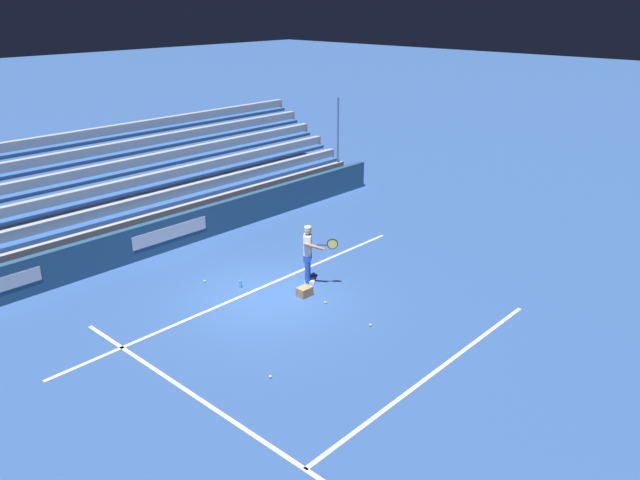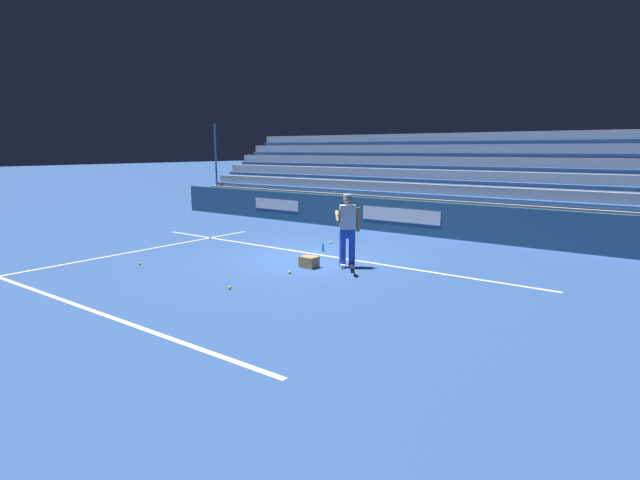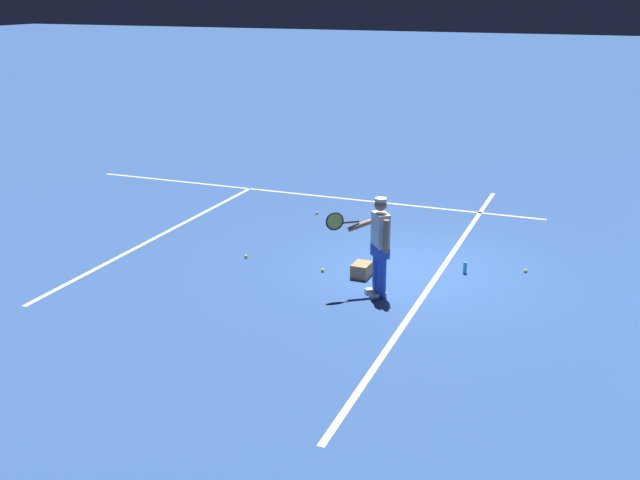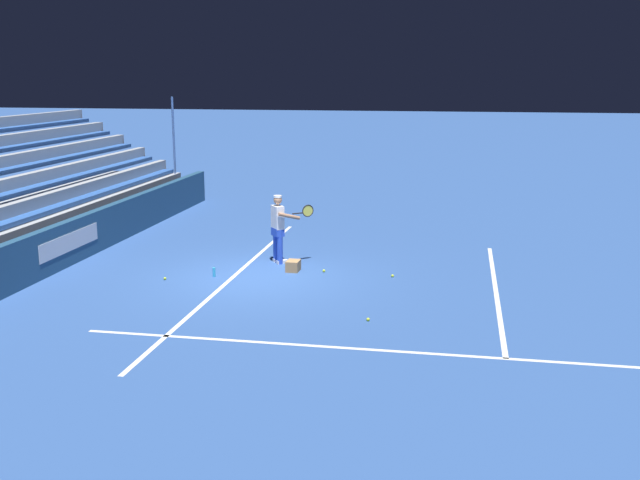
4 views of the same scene
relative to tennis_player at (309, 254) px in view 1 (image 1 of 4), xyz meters
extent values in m
plane|color=#2D5193|center=(1.50, -0.24, -0.89)|extent=(160.00, 160.00, 0.00)
cube|color=white|center=(1.50, -0.74, -0.89)|extent=(12.00, 0.10, 0.01)
cube|color=white|center=(5.61, 3.76, -0.89)|extent=(0.10, 12.00, 0.01)
cube|color=white|center=(1.50, 5.26, -0.89)|extent=(8.22, 0.10, 0.01)
cube|color=navy|center=(1.50, -5.11, -0.34)|extent=(20.42, 0.24, 1.10)
cube|color=silver|center=(1.25, -4.98, -0.29)|extent=(2.80, 0.01, 0.44)
cube|color=silver|center=(6.61, -4.98, -0.29)|extent=(2.20, 0.01, 0.40)
cube|color=#9EA3A8|center=(1.50, -7.71, -0.34)|extent=(19.39, 4.00, 1.10)
cube|color=#2D5BAD|center=(1.50, -6.11, 0.29)|extent=(19.01, 0.40, 0.12)
cube|color=#9EA3A8|center=(1.50, -6.39, 0.43)|extent=(19.39, 0.24, 0.45)
cube|color=#2D5BAD|center=(1.50, -6.91, 0.74)|extent=(19.01, 0.40, 0.12)
cube|color=#9EA3A8|center=(1.50, -7.19, 0.88)|extent=(19.39, 0.24, 0.45)
cube|color=#2D5BAD|center=(1.50, -7.71, 1.19)|extent=(19.01, 0.40, 0.12)
cube|color=#9EA3A8|center=(1.50, -7.99, 1.33)|extent=(19.39, 0.24, 0.45)
cube|color=#2D5BAD|center=(1.50, -8.51, 1.64)|extent=(19.01, 0.40, 0.12)
cube|color=#9EA3A8|center=(1.50, -8.79, 1.78)|extent=(19.39, 0.24, 0.45)
cube|color=#2D5BAD|center=(1.50, -9.31, 2.09)|extent=(19.01, 0.40, 0.12)
cube|color=#9EA3A8|center=(1.50, -9.59, 2.23)|extent=(19.39, 0.24, 0.45)
cylinder|color=#4C70B2|center=(-7.90, -5.81, 1.03)|extent=(0.08, 0.08, 3.85)
cylinder|color=blue|center=(-0.07, -0.09, -0.45)|extent=(0.15, 0.15, 0.88)
cylinder|color=blue|center=(0.10, 0.04, -0.45)|extent=(0.15, 0.15, 0.88)
cube|color=white|center=(-0.11, -0.05, -0.85)|extent=(0.26, 0.29, 0.09)
cube|color=white|center=(0.06, 0.09, -0.85)|extent=(0.26, 0.29, 0.09)
cube|color=blue|center=(0.01, -0.03, -0.09)|extent=(0.40, 0.38, 0.20)
cube|color=white|center=(0.01, -0.03, 0.28)|extent=(0.41, 0.39, 0.58)
sphere|color=#A37556|center=(0.01, -0.02, 0.71)|extent=(0.21, 0.21, 0.21)
cylinder|color=white|center=(0.01, -0.02, 0.80)|extent=(0.20, 0.20, 0.05)
cylinder|color=#A37556|center=(-0.18, -0.18, 0.24)|extent=(0.09, 0.09, 0.56)
cylinder|color=#A37556|center=(0.08, 0.28, 0.33)|extent=(0.43, 0.51, 0.24)
cylinder|color=black|center=(-0.07, 0.47, 0.38)|extent=(0.21, 0.25, 0.03)
torus|color=black|center=(-0.25, 0.69, 0.42)|extent=(0.21, 0.26, 0.31)
cylinder|color=#D6D14C|center=(-0.25, 0.69, 0.42)|extent=(0.17, 0.21, 0.27)
cube|color=#A87F51|center=(0.72, 0.52, -0.76)|extent=(0.41, 0.31, 0.26)
sphere|color=#CCE533|center=(4.10, 2.76, -0.86)|extent=(0.07, 0.07, 0.07)
sphere|color=#CCE533|center=(0.68, 1.27, -0.86)|extent=(0.07, 0.07, 0.07)
sphere|color=#CCE533|center=(2.04, -2.21, -0.86)|extent=(0.07, 0.07, 0.07)
sphere|color=#CCE533|center=(0.83, 2.93, -0.86)|extent=(0.07, 0.07, 0.07)
cylinder|color=#33B2E5|center=(1.57, -1.19, -0.78)|extent=(0.07, 0.07, 0.22)
camera|label=1|loc=(11.83, 11.34, 6.81)|focal=35.00mm
camera|label=2|loc=(-6.27, 9.49, 1.83)|focal=28.00mm
camera|label=3|loc=(-11.30, -3.44, 4.06)|focal=42.00mm
camera|label=4|loc=(17.73, 4.38, 3.76)|focal=42.00mm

